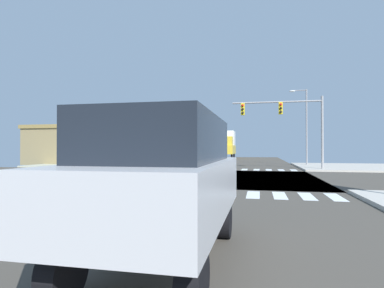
% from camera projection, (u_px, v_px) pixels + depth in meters
% --- Properties ---
extents(ground, '(90.00, 90.00, 0.05)m').
position_uv_depth(ground, '(204.00, 177.00, 20.22)').
color(ground, '#45413A').
extents(sidewalk_corner_ne, '(12.00, 12.00, 0.14)m').
position_uv_depth(sidewalk_corner_ne, '(365.00, 167.00, 29.26)').
color(sidewalk_corner_ne, '#B2ADA3').
rests_on(sidewalk_corner_ne, ground).
extents(sidewalk_corner_nw, '(12.00, 12.00, 0.14)m').
position_uv_depth(sidewalk_corner_nw, '(105.00, 164.00, 34.67)').
color(sidewalk_corner_nw, '#AEB29C').
rests_on(sidewalk_corner_nw, ground).
extents(crosswalk_near, '(13.50, 2.00, 0.01)m').
position_uv_depth(crosswalk_near, '(167.00, 192.00, 13.14)').
color(crosswalk_near, silver).
rests_on(crosswalk_near, ground).
extents(crosswalk_far, '(13.50, 2.00, 0.01)m').
position_uv_depth(crosswalk_far, '(215.00, 169.00, 27.42)').
color(crosswalk_far, silver).
rests_on(crosswalk_far, ground).
extents(traffic_signal_mast, '(7.47, 0.55, 6.14)m').
position_uv_depth(traffic_signal_mast, '(285.00, 116.00, 26.71)').
color(traffic_signal_mast, gray).
rests_on(traffic_signal_mast, ground).
extents(street_lamp, '(1.78, 0.32, 7.86)m').
position_uv_depth(street_lamp, '(304.00, 120.00, 32.43)').
color(street_lamp, gray).
rests_on(street_lamp, ground).
extents(bank_building, '(13.15, 7.62, 4.34)m').
position_uv_depth(bank_building, '(86.00, 145.00, 36.64)').
color(bank_building, olive).
rests_on(bank_building, ground).
extents(suv_nearside_1, '(1.96, 4.60, 2.34)m').
position_uv_depth(suv_nearside_1, '(165.00, 175.00, 5.12)').
color(suv_nearside_1, black).
rests_on(suv_nearside_1, ground).
extents(sedan_crossing_1, '(1.80, 4.30, 1.88)m').
position_uv_depth(sedan_crossing_1, '(181.00, 154.00, 35.23)').
color(sedan_crossing_1, black).
rests_on(sedan_crossing_1, ground).
extents(suv_queued_3, '(1.96, 4.60, 2.34)m').
position_uv_depth(suv_queued_3, '(208.00, 151.00, 53.68)').
color(suv_queued_3, black).
rests_on(suv_queued_3, ground).
extents(sedan_leading_2, '(1.80, 4.30, 1.88)m').
position_uv_depth(sedan_leading_2, '(214.00, 154.00, 39.28)').
color(sedan_leading_2, black).
rests_on(sedan_leading_2, ground).
extents(box_truck_trailing_1, '(2.40, 7.20, 4.85)m').
position_uv_depth(box_truck_trailing_1, '(196.00, 143.00, 43.71)').
color(box_truck_trailing_1, black).
rests_on(box_truck_trailing_1, ground).
extents(box_truck_middle_2, '(2.40, 7.20, 4.85)m').
position_uv_depth(box_truck_middle_2, '(228.00, 144.00, 55.92)').
color(box_truck_middle_2, black).
rests_on(box_truck_middle_2, ground).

